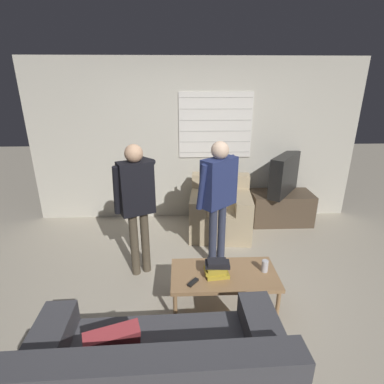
{
  "coord_description": "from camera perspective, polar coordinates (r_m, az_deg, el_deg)",
  "views": [
    {
      "loc": [
        -0.24,
        -2.73,
        2.21
      ],
      "look_at": [
        -0.11,
        0.5,
        1.0
      ],
      "focal_mm": 28.0,
      "sensor_mm": 36.0,
      "label": 1
    }
  ],
  "objects": [
    {
      "name": "soda_can",
      "position": [
        3.17,
        13.69,
        -13.52
      ],
      "size": [
        0.07,
        0.07,
        0.13
      ],
      "color": "silver",
      "rests_on": "coffee_table"
    },
    {
      "name": "tv_stand",
      "position": [
        5.11,
        16.52,
        -2.88
      ],
      "size": [
        0.97,
        0.51,
        0.51
      ],
      "color": "#4C3D2D",
      "rests_on": "ground_plane"
    },
    {
      "name": "wall_back",
      "position": [
        4.86,
        0.7,
        9.51
      ],
      "size": [
        5.2,
        0.08,
        2.55
      ],
      "color": "#BCB7A8",
      "rests_on": "ground_plane"
    },
    {
      "name": "book_stack",
      "position": [
        3.03,
        4.69,
        -14.3
      ],
      "size": [
        0.25,
        0.18,
        0.18
      ],
      "color": "gold",
      "rests_on": "coffee_table"
    },
    {
      "name": "spare_remote",
      "position": [
        2.96,
        0.21,
        -16.82
      ],
      "size": [
        0.11,
        0.13,
        0.02
      ],
      "rotation": [
        0.0,
        0.0,
        -0.68
      ],
      "color": "black",
      "rests_on": "coffee_table"
    },
    {
      "name": "person_left_standing",
      "position": [
        3.41,
        -10.56,
        -0.74
      ],
      "size": [
        0.49,
        0.79,
        1.58
      ],
      "rotation": [
        0.0,
        0.0,
        0.44
      ],
      "color": "#4C4233",
      "rests_on": "ground_plane"
    },
    {
      "name": "coffee_table",
      "position": [
        3.13,
        6.11,
        -15.69
      ],
      "size": [
        1.06,
        0.56,
        0.4
      ],
      "color": "#9E754C",
      "rests_on": "ground_plane"
    },
    {
      "name": "armchair_beige",
      "position": [
        4.58,
        5.37,
        -3.7
      ],
      "size": [
        0.96,
        0.91,
        0.86
      ],
      "rotation": [
        0.0,
        0.0,
        3.04
      ],
      "color": "tan",
      "rests_on": "ground_plane"
    },
    {
      "name": "person_right_standing",
      "position": [
        3.59,
        4.99,
        0.62
      ],
      "size": [
        0.53,
        0.82,
        1.57
      ],
      "rotation": [
        0.0,
        0.0,
        0.71
      ],
      "color": "#33384C",
      "rests_on": "ground_plane"
    },
    {
      "name": "tv",
      "position": [
        4.92,
        17.15,
        3.2
      ],
      "size": [
        0.66,
        0.78,
        0.62
      ],
      "rotation": [
        0.0,
        0.0,
        4.07
      ],
      "color": "black",
      "rests_on": "tv_stand"
    },
    {
      "name": "couch_blue",
      "position": [
        2.43,
        -6.54,
        -31.53
      ],
      "size": [
        1.77,
        0.87,
        0.78
      ],
      "rotation": [
        0.0,
        0.0,
        0.03
      ],
      "color": "#424247",
      "rests_on": "ground_plane"
    },
    {
      "name": "ground_plane",
      "position": [
        3.53,
        2.22,
        -18.37
      ],
      "size": [
        16.0,
        16.0,
        0.0
      ],
      "primitive_type": "plane",
      "color": "#B2A893"
    }
  ]
}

